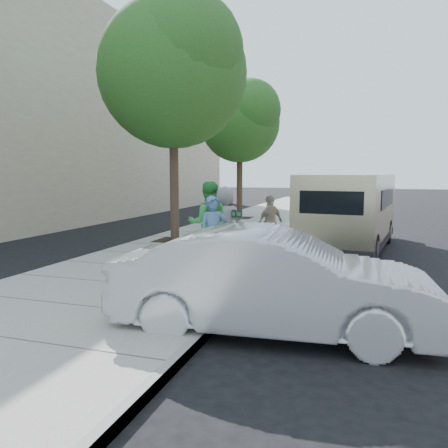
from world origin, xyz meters
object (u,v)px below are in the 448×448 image
at_px(parking_meter, 237,224).
at_px(person_green_shirt, 208,223).
at_px(person_gray_shirt, 225,222).
at_px(person_officer, 213,235).
at_px(person_striped_polo, 270,222).
at_px(tree_near, 174,68).
at_px(sedan, 274,282).
at_px(van, 350,210).
at_px(tree_far, 241,119).

distance_m(parking_meter, person_green_shirt, 0.95).
xyz_separation_m(parking_meter, person_gray_shirt, (-0.34, 0.08, 0.01)).
relative_size(parking_meter, person_officer, 0.74).
relative_size(person_green_shirt, person_striped_polo, 1.25).
bearing_deg(person_gray_shirt, person_striped_polo, -157.24).
bearing_deg(person_officer, tree_near, 91.16).
bearing_deg(sedan, person_striped_polo, 7.97).
height_order(van, person_striped_polo, van).
bearing_deg(tree_far, person_officer, -76.95).
relative_size(sedan, person_gray_shirt, 2.51).
relative_size(sedan, person_green_shirt, 2.34).
bearing_deg(parking_meter, person_officer, -85.31).
bearing_deg(parking_meter, person_green_shirt, -113.51).
height_order(tree_far, sedan, tree_far).
xyz_separation_m(sedan, person_striped_polo, (-1.32, 5.95, 0.18)).
xyz_separation_m(tree_far, person_gray_shirt, (2.40, -9.92, -3.82)).
distance_m(tree_near, person_gray_shirt, 5.58).
height_order(tree_near, parking_meter, tree_near).
xyz_separation_m(tree_near, van, (5.35, 0.90, -4.35)).
xyz_separation_m(sedan, person_green_shirt, (-2.29, 3.53, 0.37)).
height_order(person_officer, person_striped_polo, person_officer).
xyz_separation_m(tree_near, parking_meter, (2.74, -2.40, -4.49)).
bearing_deg(person_green_shirt, parking_meter, -142.53).
height_order(sedan, person_striped_polo, person_striped_polo).
relative_size(tree_far, van, 1.03).
bearing_deg(sedan, van, -10.37).
relative_size(parking_meter, sedan, 0.27).
bearing_deg(tree_near, sedan, -55.99).
height_order(tree_far, person_officer, tree_far).
relative_size(parking_meter, person_gray_shirt, 0.68).
relative_size(van, person_gray_shirt, 3.44).
height_order(parking_meter, person_officer, person_officer).
distance_m(tree_near, sedan, 9.46).
bearing_deg(van, tree_near, -162.84).
distance_m(tree_near, person_officer, 6.71).
bearing_deg(van, person_gray_shirt, -124.98).
relative_size(parking_meter, van, 0.20).
relative_size(tree_far, sedan, 1.41).
distance_m(parking_meter, person_gray_shirt, 0.35).
bearing_deg(person_gray_shirt, person_officer, 62.39).
bearing_deg(tree_near, parking_meter, -41.20).
bearing_deg(sedan, tree_far, 13.12).
distance_m(van, person_striped_polo, 2.73).
xyz_separation_m(tree_far, person_officer, (2.71, -11.71, -3.89)).
bearing_deg(person_officer, tree_far, 70.78).
bearing_deg(person_gray_shirt, parking_meter, 129.15).
distance_m(parking_meter, sedan, 4.74).
bearing_deg(sedan, parking_meter, 18.20).
distance_m(tree_near, van, 6.95).
height_order(sedan, person_green_shirt, person_green_shirt).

